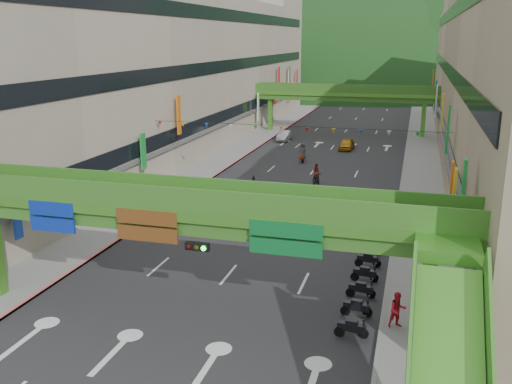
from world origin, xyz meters
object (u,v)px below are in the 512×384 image
(scooter_rider_near, at_px, (244,221))
(overpass_near, at_px, (200,227))
(car_yellow, at_px, (347,144))
(pedestrian_red, at_px, (397,313))
(scooter_rider_mid, at_px, (317,174))
(car_silver, at_px, (285,136))

(scooter_rider_near, bearing_deg, overpass_near, -81.13)
(scooter_rider_near, xyz_separation_m, car_yellow, (3.10, 34.08, -0.33))
(pedestrian_red, bearing_deg, overpass_near, 171.22)
(scooter_rider_near, relative_size, scooter_rider_mid, 0.98)
(car_silver, relative_size, pedestrian_red, 2.34)
(overpass_near, relative_size, scooter_rider_mid, 12.86)
(overpass_near, bearing_deg, car_yellow, 88.83)
(scooter_rider_mid, bearing_deg, car_silver, 109.92)
(scooter_rider_near, height_order, pedestrian_red, scooter_rider_near)
(scooter_rider_mid, distance_m, car_yellow, 18.97)
(overpass_near, relative_size, scooter_rider_near, 13.11)
(car_yellow, bearing_deg, overpass_near, -88.54)
(pedestrian_red, bearing_deg, car_silver, 83.60)
(overpass_near, bearing_deg, car_silver, 98.69)
(car_yellow, bearing_deg, car_silver, 157.71)
(scooter_rider_near, xyz_separation_m, car_silver, (-5.80, 38.22, -0.33))
(overpass_near, xyz_separation_m, pedestrian_red, (8.87, 2.62, -4.33))
(scooter_rider_near, distance_m, pedestrian_red, 15.58)
(scooter_rider_near, bearing_deg, car_yellow, 84.80)
(car_yellow, distance_m, pedestrian_red, 45.81)
(scooter_rider_mid, height_order, pedestrian_red, scooter_rider_mid)
(car_yellow, bearing_deg, scooter_rider_mid, -89.00)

